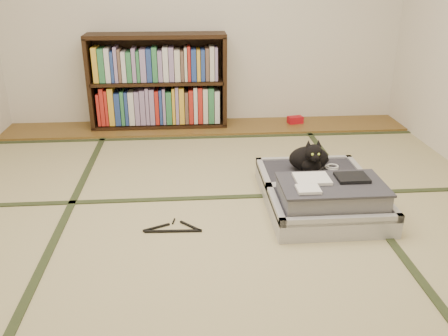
{
  "coord_description": "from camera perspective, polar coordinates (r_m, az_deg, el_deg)",
  "views": [
    {
      "loc": [
        -0.18,
        -2.6,
        1.5
      ],
      "look_at": [
        0.05,
        0.35,
        0.25
      ],
      "focal_mm": 38.0,
      "sensor_mm": 36.0,
      "label": 1
    }
  ],
  "objects": [
    {
      "name": "bookcase",
      "position": [
        4.79,
        -7.91,
        10.06
      ],
      "size": [
        1.34,
        0.31,
        0.92
      ],
      "color": "black",
      "rests_on": "wood_strip"
    },
    {
      "name": "floor",
      "position": [
        3.0,
        -0.43,
        -7.03
      ],
      "size": [
        4.5,
        4.5,
        0.0
      ],
      "primitive_type": "plane",
      "color": "tan",
      "rests_on": "ground"
    },
    {
      "name": "hanger",
      "position": [
        2.98,
        -6.11,
        -7.27
      ],
      "size": [
        0.37,
        0.17,
        0.01
      ],
      "color": "black",
      "rests_on": "floor"
    },
    {
      "name": "wood_strip",
      "position": [
        4.83,
        -2.12,
        4.95
      ],
      "size": [
        4.0,
        0.5,
        0.02
      ],
      "primitive_type": "cube",
      "color": "brown",
      "rests_on": "ground"
    },
    {
      "name": "cable_coil",
      "position": [
        3.56,
        12.87,
        0.12
      ],
      "size": [
        0.1,
        0.1,
        0.02
      ],
      "color": "white",
      "rests_on": "suitcase"
    },
    {
      "name": "suitcase",
      "position": [
        3.25,
        11.67,
        -3.0
      ],
      "size": [
        0.74,
        0.99,
        0.29
      ],
      "color": "#B1B1B6",
      "rests_on": "floor"
    },
    {
      "name": "red_item",
      "position": [
        4.97,
        8.56,
        5.75
      ],
      "size": [
        0.17,
        0.12,
        0.07
      ],
      "primitive_type": "cube",
      "rotation": [
        0.0,
        0.0,
        0.2
      ],
      "color": "#B30E18",
      "rests_on": "wood_strip"
    },
    {
      "name": "tatami_borders",
      "position": [
        3.44,
        -1.02,
        -2.87
      ],
      "size": [
        4.0,
        4.5,
        0.01
      ],
      "color": "#2D381E",
      "rests_on": "ground"
    },
    {
      "name": "cat",
      "position": [
        3.45,
        10.29,
        1.16
      ],
      "size": [
        0.33,
        0.33,
        0.27
      ],
      "color": "black",
      "rests_on": "suitcase"
    }
  ]
}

